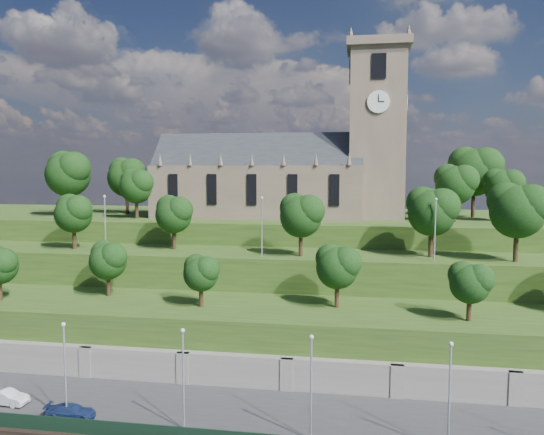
# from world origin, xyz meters

# --- Properties ---
(promenade) EXTENTS (160.00, 12.00, 2.00)m
(promenade) POSITION_xyz_m (0.00, 6.00, 1.00)
(promenade) COLOR #2D2D30
(promenade) RESTS_ON ground
(retaining_wall) EXTENTS (160.00, 2.10, 5.00)m
(retaining_wall) POSITION_xyz_m (0.00, 11.97, 2.50)
(retaining_wall) COLOR slate
(retaining_wall) RESTS_ON ground
(embankment_lower) EXTENTS (160.00, 12.00, 8.00)m
(embankment_lower) POSITION_xyz_m (0.00, 18.00, 4.00)
(embankment_lower) COLOR #294416
(embankment_lower) RESTS_ON ground
(embankment_upper) EXTENTS (160.00, 10.00, 12.00)m
(embankment_upper) POSITION_xyz_m (0.00, 29.00, 6.00)
(embankment_upper) COLOR #294416
(embankment_upper) RESTS_ON ground
(hilltop) EXTENTS (160.00, 32.00, 15.00)m
(hilltop) POSITION_xyz_m (0.00, 50.00, 7.50)
(hilltop) COLOR #294416
(hilltop) RESTS_ON ground
(church) EXTENTS (38.60, 12.35, 27.60)m
(church) POSITION_xyz_m (0.79, 45.98, 22.52)
(church) COLOR brown
(church) RESTS_ON hilltop
(trees_lower) EXTENTS (66.59, 8.22, 6.65)m
(trees_lower) POSITION_xyz_m (3.69, 18.27, 12.22)
(trees_lower) COLOR black
(trees_lower) RESTS_ON embankment_lower
(trees_upper) EXTENTS (60.44, 8.39, 9.00)m
(trees_upper) POSITION_xyz_m (8.44, 28.06, 17.49)
(trees_upper) COLOR black
(trees_upper) RESTS_ON embankment_upper
(trees_hilltop) EXTENTS (72.41, 16.20, 10.96)m
(trees_hilltop) POSITION_xyz_m (-0.89, 45.31, 21.53)
(trees_hilltop) COLOR black
(trees_hilltop) RESTS_ON hilltop
(lamp_posts_promenade) EXTENTS (60.36, 0.36, 8.18)m
(lamp_posts_promenade) POSITION_xyz_m (-2.00, 2.50, 6.71)
(lamp_posts_promenade) COLOR #B2B2B7
(lamp_posts_promenade) RESTS_ON promenade
(lamp_posts_upper) EXTENTS (40.36, 0.36, 7.24)m
(lamp_posts_upper) POSITION_xyz_m (-0.00, 26.00, 16.22)
(lamp_posts_upper) COLOR #B2B2B7
(lamp_posts_upper) RESTS_ON embankment_upper
(car_middle) EXTENTS (3.97, 1.62, 1.28)m
(car_middle) POSITION_xyz_m (-18.77, 4.39, 2.64)
(car_middle) COLOR #BABABF
(car_middle) RESTS_ON promenade
(car_right) EXTENTS (4.20, 2.01, 1.18)m
(car_right) POSITION_xyz_m (-11.82, 2.81, 2.59)
(car_right) COLOR navy
(car_right) RESTS_ON promenade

